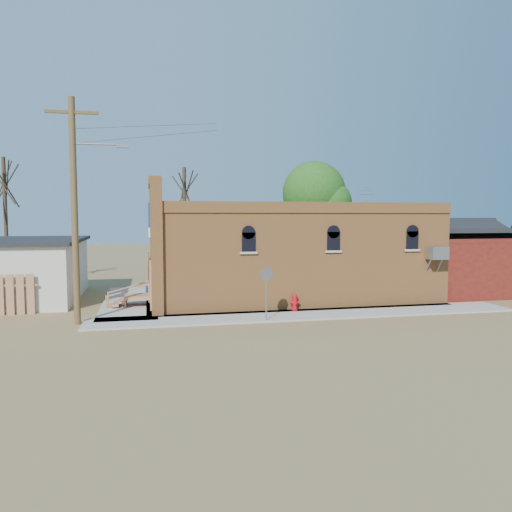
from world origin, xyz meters
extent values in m
plane|color=olive|center=(0.00, 0.00, 0.00)|extent=(120.00, 120.00, 0.00)
cube|color=#9E9991|center=(1.50, 0.90, 0.04)|extent=(19.00, 2.20, 0.08)
cube|color=#9E9991|center=(-6.30, 6.00, 0.04)|extent=(2.60, 10.00, 0.08)
cube|color=#CC7B3E|center=(2.00, 5.50, 2.25)|extent=(14.00, 7.00, 4.50)
cube|color=black|center=(2.00, 5.50, 4.55)|extent=(13.80, 6.80, 0.12)
cube|color=#CC7B3E|center=(-5.00, 5.50, 2.90)|extent=(0.50, 7.40, 5.80)
cube|color=navy|center=(-5.30, 4.30, 4.00)|extent=(0.08, 1.10, 1.56)
cube|color=gray|center=(8.10, 1.55, 2.60)|extent=(0.85, 0.65, 0.60)
cube|color=#5C0F13|center=(11.50, 5.50, 1.60)|extent=(5.00, 6.00, 3.20)
cylinder|color=#523F20|center=(-8.20, 1.20, 4.50)|extent=(0.26, 0.26, 9.00)
cube|color=#523F20|center=(-8.20, 1.20, 8.40)|extent=(2.00, 0.12, 0.12)
cylinder|color=gray|center=(-7.30, 1.20, 7.20)|extent=(1.80, 0.08, 0.08)
cube|color=gray|center=(-6.30, 1.20, 7.15)|extent=(0.45, 0.22, 0.14)
cylinder|color=#423426|center=(-3.00, 13.00, 3.75)|extent=(0.24, 0.24, 7.50)
cylinder|color=#423426|center=(-14.00, 14.00, 4.00)|extent=(0.24, 0.24, 8.00)
cylinder|color=#423426|center=(6.00, 13.50, 3.15)|extent=(0.28, 0.28, 6.30)
sphere|color=#194E16|center=(6.00, 13.50, 5.95)|extent=(4.40, 4.40, 4.40)
cylinder|color=#B90A15|center=(1.11, 1.80, 0.11)|extent=(0.39, 0.39, 0.06)
cylinder|color=#B90A15|center=(1.11, 1.80, 0.42)|extent=(0.27, 0.27, 0.57)
sphere|color=#B90A15|center=(1.11, 1.80, 0.72)|extent=(0.23, 0.23, 0.23)
cylinder|color=#B90A15|center=(1.11, 1.66, 0.43)|extent=(0.13, 0.14, 0.10)
cylinder|color=#B90A15|center=(0.96, 1.80, 0.43)|extent=(0.14, 0.13, 0.10)
cylinder|color=#B90A15|center=(1.25, 1.80, 0.43)|extent=(0.14, 0.13, 0.10)
cylinder|color=gray|center=(-0.66, 0.00, 1.08)|extent=(0.06, 0.06, 1.99)
cylinder|color=gray|center=(-0.66, -0.02, 1.98)|extent=(0.59, 0.17, 0.60)
cylinder|color=red|center=(-0.66, 0.02, 1.98)|extent=(0.59, 0.17, 0.60)
cylinder|color=navy|center=(-5.30, 6.09, 0.44)|extent=(0.55, 0.55, 0.71)
camera|label=1|loc=(-5.39, -19.72, 4.35)|focal=35.00mm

